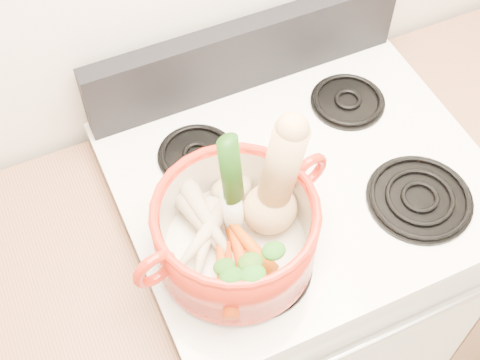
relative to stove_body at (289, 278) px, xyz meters
name	(u,v)px	position (x,y,z in m)	size (l,w,h in m)	color
stove_body	(289,278)	(0.00, 0.00, 0.00)	(0.76, 0.65, 0.92)	silver
cooktop	(303,178)	(0.00, 0.00, 0.47)	(0.78, 0.67, 0.03)	white
control_backsplash	(245,55)	(0.00, 0.30, 0.58)	(0.76, 0.05, 0.18)	black
oven_handle	(372,341)	(0.00, -0.34, 0.32)	(0.02, 0.02, 0.60)	silver
burner_front_left	(255,265)	(-0.19, -0.16, 0.50)	(0.22, 0.22, 0.02)	black
burner_front_right	(420,198)	(0.19, -0.16, 0.50)	(0.22, 0.22, 0.02)	black
burner_back_left	(197,154)	(-0.19, 0.14, 0.50)	(0.17, 0.17, 0.02)	black
burner_back_right	(348,100)	(0.19, 0.14, 0.50)	(0.17, 0.17, 0.02)	black
dutch_oven	(236,232)	(-0.22, -0.12, 0.58)	(0.31, 0.31, 0.15)	red
pot_handle_left	(154,269)	(-0.38, -0.16, 0.64)	(0.09, 0.09, 0.02)	red
pot_handle_right	(309,171)	(-0.05, -0.09, 0.64)	(0.09, 0.09, 0.02)	red
squash	(272,182)	(-0.13, -0.10, 0.67)	(0.11, 0.11, 0.27)	tan
leek	(233,191)	(-0.21, -0.09, 0.68)	(0.04, 0.04, 0.28)	silver
ginger	(231,190)	(-0.18, -0.02, 0.56)	(0.08, 0.06, 0.05)	tan
parsnip_0	(217,240)	(-0.25, -0.11, 0.56)	(0.04, 0.04, 0.23)	beige
parsnip_1	(204,245)	(-0.28, -0.11, 0.57)	(0.04, 0.04, 0.19)	beige
parsnip_2	(206,220)	(-0.25, -0.07, 0.57)	(0.04, 0.04, 0.17)	beige
parsnip_3	(197,243)	(-0.29, -0.11, 0.58)	(0.04, 0.04, 0.17)	beige
parsnip_4	(209,222)	(-0.25, -0.08, 0.59)	(0.04, 0.04, 0.22)	beige
carrot_0	(239,263)	(-0.23, -0.17, 0.56)	(0.04, 0.04, 0.18)	#C04809
carrot_1	(221,257)	(-0.26, -0.15, 0.57)	(0.03, 0.03, 0.14)	#D13D0A
carrot_2	(236,243)	(-0.22, -0.14, 0.57)	(0.03, 0.03, 0.18)	#BF4709
carrot_3	(229,279)	(-0.26, -0.20, 0.57)	(0.03, 0.03, 0.15)	#BD3A09
carrot_4	(244,239)	(-0.21, -0.14, 0.58)	(0.03, 0.03, 0.17)	#C65209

